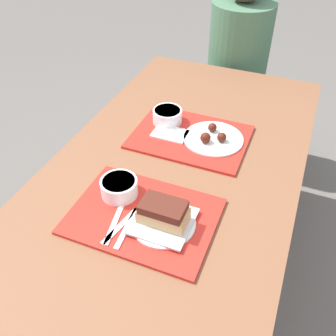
{
  "coord_description": "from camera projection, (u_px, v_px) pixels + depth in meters",
  "views": [
    {
      "loc": [
        0.38,
        -0.96,
        1.62
      ],
      "look_at": [
        -0.0,
        -0.03,
        0.76
      ],
      "focal_mm": 40.0,
      "sensor_mm": 36.0,
      "label": 1
    }
  ],
  "objects": [
    {
      "name": "ground_plane",
      "position": [
        170.0,
        283.0,
        1.84
      ],
      "size": [
        12.0,
        12.0,
        0.0
      ],
      "primitive_type": "plane",
      "color": "#605B56"
    },
    {
      "name": "picnic_table",
      "position": [
        171.0,
        188.0,
        1.42
      ],
      "size": [
        0.91,
        1.83,
        0.72
      ],
      "color": "brown",
      "rests_on": "ground_plane"
    },
    {
      "name": "picnic_bench_far",
      "position": [
        236.0,
        103.0,
        2.38
      ],
      "size": [
        0.86,
        0.28,
        0.46
      ],
      "color": "brown",
      "rests_on": "ground_plane"
    },
    {
      "name": "tray_near",
      "position": [
        144.0,
        216.0,
        1.2
      ],
      "size": [
        0.46,
        0.34,
        0.01
      ],
      "color": "red",
      "rests_on": "picnic_table"
    },
    {
      "name": "tray_far",
      "position": [
        190.0,
        137.0,
        1.53
      ],
      "size": [
        0.46,
        0.34,
        0.01
      ],
      "color": "red",
      "rests_on": "picnic_table"
    },
    {
      "name": "bowl_coleslaw_near",
      "position": [
        119.0,
        187.0,
        1.25
      ],
      "size": [
        0.12,
        0.12,
        0.06
      ],
      "color": "silver",
      "rests_on": "tray_near"
    },
    {
      "name": "brisket_sandwich_plate",
      "position": [
        163.0,
        216.0,
        1.14
      ],
      "size": [
        0.2,
        0.2,
        0.09
      ],
      "color": "white",
      "rests_on": "tray_near"
    },
    {
      "name": "plastic_fork_near",
      "position": [
        121.0,
        226.0,
        1.16
      ],
      "size": [
        0.05,
        0.17,
        0.0
      ],
      "color": "white",
      "rests_on": "tray_near"
    },
    {
      "name": "plastic_knife_near",
      "position": [
        127.0,
        228.0,
        1.15
      ],
      "size": [
        0.03,
        0.17,
        0.0
      ],
      "color": "white",
      "rests_on": "tray_near"
    },
    {
      "name": "plastic_spoon_near",
      "position": [
        114.0,
        224.0,
        1.16
      ],
      "size": [
        0.05,
        0.17,
        0.0
      ],
      "color": "white",
      "rests_on": "tray_near"
    },
    {
      "name": "condiment_packet",
      "position": [
        150.0,
        198.0,
        1.25
      ],
      "size": [
        0.04,
        0.03,
        0.01
      ],
      "color": "teal",
      "rests_on": "tray_near"
    },
    {
      "name": "bowl_coleslaw_far",
      "position": [
        167.0,
        115.0,
        1.58
      ],
      "size": [
        0.12,
        0.12,
        0.06
      ],
      "color": "silver",
      "rests_on": "tray_far"
    },
    {
      "name": "wings_plate_far",
      "position": [
        213.0,
        137.0,
        1.5
      ],
      "size": [
        0.24,
        0.24,
        0.05
      ],
      "color": "white",
      "rests_on": "tray_far"
    },
    {
      "name": "napkin_far",
      "position": [
        170.0,
        134.0,
        1.53
      ],
      "size": [
        0.14,
        0.1,
        0.01
      ],
      "color": "white",
      "rests_on": "tray_far"
    },
    {
      "name": "person_seated_across",
      "position": [
        240.0,
        44.0,
        2.14
      ],
      "size": [
        0.35,
        0.35,
        0.74
      ],
      "color": "#477051",
      "rests_on": "picnic_bench_far"
    }
  ]
}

